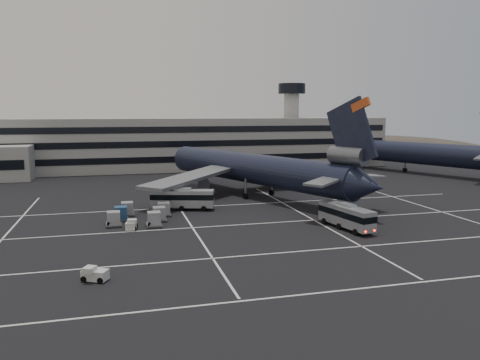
# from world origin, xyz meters

# --- Properties ---
(ground) EXTENTS (260.00, 260.00, 0.00)m
(ground) POSITION_xyz_m (0.00, 0.00, 0.00)
(ground) COLOR black
(ground) RESTS_ON ground
(lane_markings) EXTENTS (90.00, 55.62, 0.01)m
(lane_markings) POSITION_xyz_m (0.95, 0.72, 0.01)
(lane_markings) COLOR silver
(lane_markings) RESTS_ON ground
(terminal) EXTENTS (125.00, 26.00, 24.00)m
(terminal) POSITION_xyz_m (-2.95, 71.14, 6.93)
(terminal) COLOR gray
(terminal) RESTS_ON ground
(hills) EXTENTS (352.00, 180.00, 44.00)m
(hills) POSITION_xyz_m (17.99, 170.00, -12.07)
(hills) COLOR #38332B
(hills) RESTS_ON ground
(trijet_main) EXTENTS (43.68, 54.83, 18.08)m
(trijet_main) POSITION_xyz_m (9.06, 25.38, 5.25)
(trijet_main) COLOR black
(trijet_main) RESTS_ON ground
(trijet_far) EXTENTS (31.14, 54.55, 18.08)m
(trijet_far) POSITION_xyz_m (58.12, 48.33, 5.43)
(trijet_far) COLOR black
(trijet_far) RESTS_ON ground
(bus_near) EXTENTS (4.06, 10.10, 3.47)m
(bus_near) POSITION_xyz_m (14.17, -1.76, 1.90)
(bus_near) COLOR #989BA0
(bus_near) RESTS_ON ground
(bus_far) EXTENTS (10.43, 5.16, 3.59)m
(bus_far) POSITION_xyz_m (-5.68, 16.19, 1.97)
(bus_far) COLOR #989BA0
(bus_far) RESTS_ON ground
(tug_a) EXTENTS (1.81, 2.55, 1.50)m
(tug_a) POSITION_xyz_m (-14.17, 5.19, 0.67)
(tug_a) COLOR silver
(tug_a) RESTS_ON ground
(tug_b) EXTENTS (2.69, 2.31, 1.49)m
(tug_b) POSITION_xyz_m (-17.99, -13.89, 0.66)
(tug_b) COLOR silver
(tug_b) RESTS_ON ground
(uld_cluster) EXTENTS (10.17, 11.15, 2.09)m
(uld_cluster) POSITION_xyz_m (-12.77, 10.06, 1.02)
(uld_cluster) COLOR #2D2D30
(uld_cluster) RESTS_ON ground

